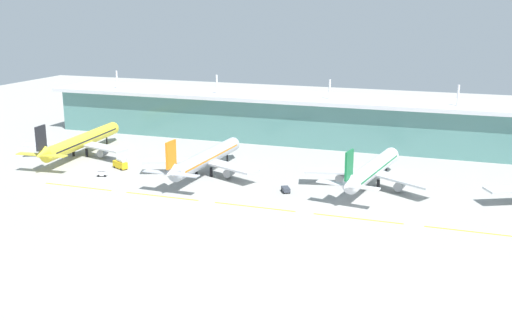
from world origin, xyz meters
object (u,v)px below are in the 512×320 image
at_px(airliner_near_middle, 205,159).
at_px(pushback_tug, 286,189).
at_px(airliner_nearest, 81,141).
at_px(fuel_truck, 120,163).
at_px(airliner_far_middle, 371,170).
at_px(baggage_cart, 102,173).

bearing_deg(airliner_near_middle, pushback_tug, -17.60).
relative_size(airliner_nearest, fuel_truck, 8.89).
bearing_deg(airliner_far_middle, fuel_truck, -175.37).
bearing_deg(airliner_near_middle, airliner_far_middle, 4.29).
xyz_separation_m(airliner_near_middle, airliner_far_middle, (63.30, 4.75, -0.00)).
bearing_deg(airliner_far_middle, pushback_tug, -149.36).
distance_m(fuel_truck, pushback_tug, 72.30).
relative_size(baggage_cart, pushback_tug, 0.80).
height_order(fuel_truck, pushback_tug, fuel_truck).
height_order(fuel_truck, baggage_cart, fuel_truck).
xyz_separation_m(airliner_nearest, fuel_truck, (27.61, -13.37, -4.19)).
distance_m(airliner_nearest, airliner_near_middle, 64.24).
height_order(airliner_near_middle, baggage_cart, airliner_near_middle).
xyz_separation_m(fuel_truck, baggage_cart, (-0.78, -12.02, -1.00)).
bearing_deg(pushback_tug, fuel_truck, 173.54).
relative_size(airliner_nearest, baggage_cart, 16.91).
height_order(airliner_far_middle, fuel_truck, airliner_far_middle).
bearing_deg(fuel_truck, airliner_far_middle, 4.63).
distance_m(airliner_far_middle, fuel_truck, 99.54).
bearing_deg(pushback_tug, airliner_nearest, 167.80).
bearing_deg(fuel_truck, baggage_cart, -93.72).
bearing_deg(baggage_cart, airliner_near_middle, 22.69).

